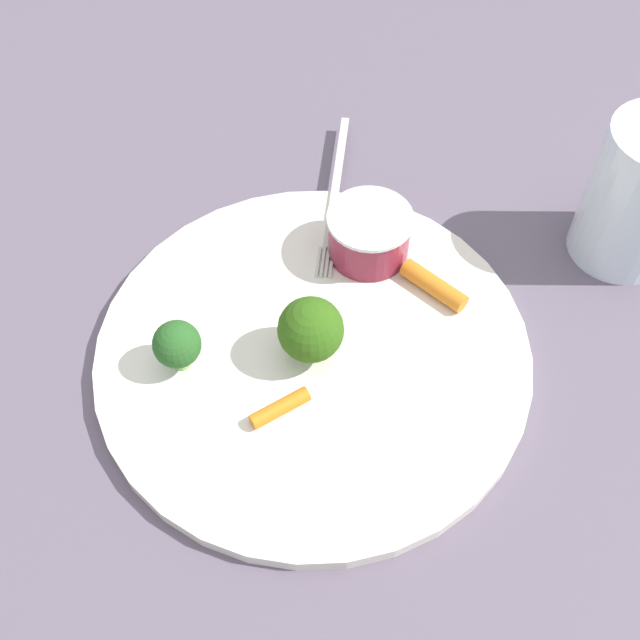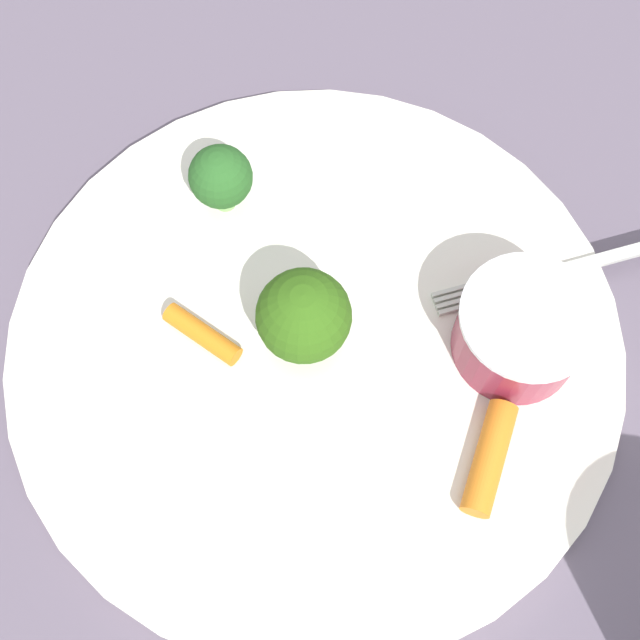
{
  "view_description": "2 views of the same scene",
  "coord_description": "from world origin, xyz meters",
  "px_view_note": "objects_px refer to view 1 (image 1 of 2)",
  "views": [
    {
      "loc": [
        0.29,
        0.08,
        0.47
      ],
      "look_at": [
        -0.01,
        0.0,
        0.03
      ],
      "focal_mm": 43.84,
      "sensor_mm": 36.0,
      "label": 1
    },
    {
      "loc": [
        0.02,
        0.15,
        0.39
      ],
      "look_at": [
        -0.0,
        -0.0,
        0.02
      ],
      "focal_mm": 46.33,
      "sensor_mm": 36.0,
      "label": 2
    }
  ],
  "objects_px": {
    "broccoli_floret_1": "(317,331)",
    "drinking_glass": "(640,195)",
    "fork": "(335,195)",
    "broccoli_floret_0": "(177,345)",
    "carrot_stick_1": "(434,285)",
    "plate": "(313,352)",
    "carrot_stick_0": "(280,408)",
    "sauce_cup": "(369,235)"
  },
  "relations": [
    {
      "from": "plate",
      "to": "sauce_cup",
      "type": "distance_m",
      "value": 0.1
    },
    {
      "from": "plate",
      "to": "carrot_stick_0",
      "type": "distance_m",
      "value": 0.06
    },
    {
      "from": "fork",
      "to": "drinking_glass",
      "type": "bearing_deg",
      "value": 93.28
    },
    {
      "from": "carrot_stick_1",
      "to": "broccoli_floret_0",
      "type": "bearing_deg",
      "value": -55.72
    },
    {
      "from": "broccoli_floret_0",
      "to": "fork",
      "type": "bearing_deg",
      "value": 161.02
    },
    {
      "from": "plate",
      "to": "carrot_stick_1",
      "type": "bearing_deg",
      "value": 134.13
    },
    {
      "from": "broccoli_floret_1",
      "to": "drinking_glass",
      "type": "distance_m",
      "value": 0.26
    },
    {
      "from": "broccoli_floret_1",
      "to": "fork",
      "type": "xyz_separation_m",
      "value": [
        -0.15,
        -0.03,
        -0.03
      ]
    },
    {
      "from": "broccoli_floret_0",
      "to": "broccoli_floret_1",
      "type": "bearing_deg",
      "value": 109.46
    },
    {
      "from": "sauce_cup",
      "to": "fork",
      "type": "relative_size",
      "value": 0.36
    },
    {
      "from": "plate",
      "to": "carrot_stick_1",
      "type": "xyz_separation_m",
      "value": [
        -0.07,
        0.07,
        0.01
      ]
    },
    {
      "from": "broccoli_floret_1",
      "to": "fork",
      "type": "height_order",
      "value": "broccoli_floret_1"
    },
    {
      "from": "carrot_stick_0",
      "to": "carrot_stick_1",
      "type": "distance_m",
      "value": 0.15
    },
    {
      "from": "broccoli_floret_0",
      "to": "carrot_stick_0",
      "type": "bearing_deg",
      "value": 76.39
    },
    {
      "from": "fork",
      "to": "broccoli_floret_0",
      "type": "bearing_deg",
      "value": -18.98
    },
    {
      "from": "carrot_stick_1",
      "to": "fork",
      "type": "bearing_deg",
      "value": -129.11
    },
    {
      "from": "broccoli_floret_0",
      "to": "drinking_glass",
      "type": "xyz_separation_m",
      "value": [
        -0.2,
        0.29,
        0.02
      ]
    },
    {
      "from": "plate",
      "to": "carrot_stick_0",
      "type": "bearing_deg",
      "value": -8.32
    },
    {
      "from": "plate",
      "to": "sauce_cup",
      "type": "height_order",
      "value": "sauce_cup"
    },
    {
      "from": "drinking_glass",
      "to": "broccoli_floret_0",
      "type": "bearing_deg",
      "value": -55.85
    },
    {
      "from": "broccoli_floret_0",
      "to": "carrot_stick_1",
      "type": "height_order",
      "value": "broccoli_floret_0"
    },
    {
      "from": "sauce_cup",
      "to": "broccoli_floret_1",
      "type": "height_order",
      "value": "broccoli_floret_1"
    },
    {
      "from": "broccoli_floret_0",
      "to": "carrot_stick_1",
      "type": "bearing_deg",
      "value": 124.28
    },
    {
      "from": "carrot_stick_0",
      "to": "fork",
      "type": "height_order",
      "value": "carrot_stick_0"
    },
    {
      "from": "sauce_cup",
      "to": "drinking_glass",
      "type": "bearing_deg",
      "value": 108.88
    },
    {
      "from": "fork",
      "to": "drinking_glass",
      "type": "xyz_separation_m",
      "value": [
        -0.01,
        0.23,
        0.04
      ]
    },
    {
      "from": "broccoli_floret_1",
      "to": "drinking_glass",
      "type": "relative_size",
      "value": 0.45
    },
    {
      "from": "drinking_glass",
      "to": "fork",
      "type": "bearing_deg",
      "value": -86.72
    },
    {
      "from": "broccoli_floret_1",
      "to": "carrot_stick_0",
      "type": "relative_size",
      "value": 1.23
    },
    {
      "from": "carrot_stick_0",
      "to": "fork",
      "type": "bearing_deg",
      "value": -176.29
    },
    {
      "from": "broccoli_floret_0",
      "to": "carrot_stick_0",
      "type": "relative_size",
      "value": 0.98
    },
    {
      "from": "plate",
      "to": "broccoli_floret_0",
      "type": "xyz_separation_m",
      "value": [
        0.04,
        -0.08,
        0.03
      ]
    },
    {
      "from": "plate",
      "to": "fork",
      "type": "xyz_separation_m",
      "value": [
        -0.15,
        -0.02,
        0.01
      ]
    },
    {
      "from": "sauce_cup",
      "to": "broccoli_floret_0",
      "type": "xyz_separation_m",
      "value": [
        0.13,
        -0.1,
        0.0
      ]
    },
    {
      "from": "plate",
      "to": "broccoli_floret_1",
      "type": "bearing_deg",
      "value": 38.16
    },
    {
      "from": "broccoli_floret_1",
      "to": "broccoli_floret_0",
      "type": "bearing_deg",
      "value": -70.54
    },
    {
      "from": "sauce_cup",
      "to": "broccoli_floret_0",
      "type": "height_order",
      "value": "broccoli_floret_0"
    },
    {
      "from": "sauce_cup",
      "to": "fork",
      "type": "height_order",
      "value": "sauce_cup"
    },
    {
      "from": "broccoli_floret_1",
      "to": "drinking_glass",
      "type": "height_order",
      "value": "drinking_glass"
    },
    {
      "from": "sauce_cup",
      "to": "drinking_glass",
      "type": "xyz_separation_m",
      "value": [
        -0.06,
        0.19,
        0.03
      ]
    },
    {
      "from": "plate",
      "to": "carrot_stick_1",
      "type": "height_order",
      "value": "carrot_stick_1"
    },
    {
      "from": "carrot_stick_0",
      "to": "sauce_cup",
      "type": "bearing_deg",
      "value": 170.19
    }
  ]
}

